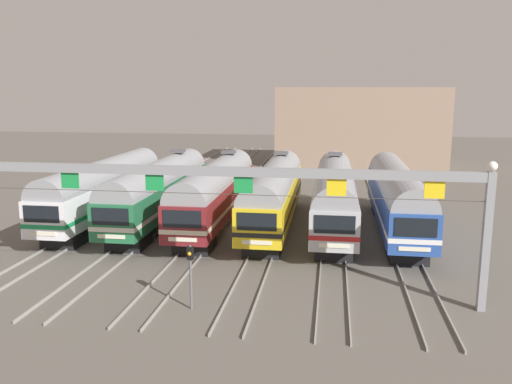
{
  "coord_description": "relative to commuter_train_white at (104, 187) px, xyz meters",
  "views": [
    {
      "loc": [
        6.31,
        -37.89,
        10.11
      ],
      "look_at": [
        0.43,
        2.81,
        2.09
      ],
      "focal_mm": 37.29,
      "sensor_mm": 36.0,
      "label": 1
    }
  ],
  "objects": [
    {
      "name": "maintenance_building",
      "position": [
        20.72,
        34.21,
        2.45
      ],
      "size": [
        21.63,
        10.0,
        10.27
      ],
      "primitive_type": "cube",
      "color": "gray",
      "rests_on": "ground"
    },
    {
      "name": "commuter_train_green",
      "position": [
        4.37,
        0.0,
        0.0
      ],
      "size": [
        2.88,
        18.06,
        5.05
      ],
      "color": "#236B42",
      "rests_on": "ground"
    },
    {
      "name": "catenary_gantry",
      "position": [
        10.91,
        -13.49,
        2.69
      ],
      "size": [
        27.07,
        0.44,
        6.97
      ],
      "color": "gray",
      "rests_on": "ground"
    },
    {
      "name": "track_bed",
      "position": [
        10.91,
        17.01,
        -2.61
      ],
      "size": [
        23.33,
        70.0,
        0.15
      ],
      "color": "gray",
      "rests_on": "ground"
    },
    {
      "name": "commuter_train_white",
      "position": [
        0.0,
        0.0,
        0.0
      ],
      "size": [
        2.88,
        18.06,
        4.77
      ],
      "color": "white",
      "rests_on": "ground"
    },
    {
      "name": "commuter_train_stainless",
      "position": [
        17.46,
        0.0,
        0.0
      ],
      "size": [
        2.88,
        18.06,
        5.05
      ],
      "color": "#B2B5BA",
      "rests_on": "ground"
    },
    {
      "name": "commuter_train_blue",
      "position": [
        21.83,
        0.0,
        0.0
      ],
      "size": [
        2.88,
        18.06,
        4.77
      ],
      "color": "#284C9E",
      "rests_on": "ground"
    },
    {
      "name": "yard_signal_mast",
      "position": [
        10.91,
        -15.28,
        -0.54
      ],
      "size": [
        0.28,
        0.35,
        3.07
      ],
      "color": "#59595E",
      "rests_on": "ground"
    },
    {
      "name": "ground_plane",
      "position": [
        10.91,
        0.01,
        -2.69
      ],
      "size": [
        160.0,
        160.0,
        0.0
      ],
      "primitive_type": "plane",
      "color": "#5B564F"
    },
    {
      "name": "commuter_train_maroon",
      "position": [
        8.73,
        0.0,
        0.0
      ],
      "size": [
        2.88,
        18.06,
        5.05
      ],
      "color": "maroon",
      "rests_on": "ground"
    },
    {
      "name": "commuter_train_yellow",
      "position": [
        13.1,
        0.0,
        0.0
      ],
      "size": [
        2.88,
        18.06,
        5.05
      ],
      "color": "gold",
      "rests_on": "ground"
    }
  ]
}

